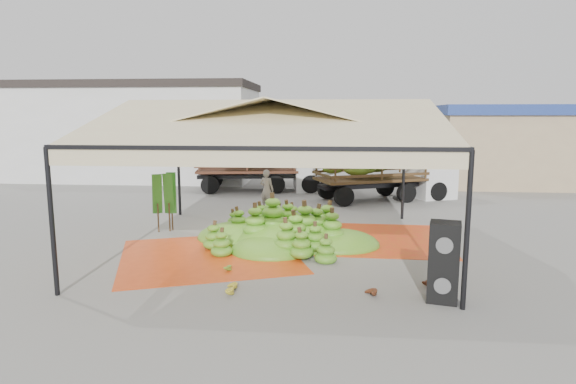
# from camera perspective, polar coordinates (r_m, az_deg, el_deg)

# --- Properties ---
(ground) EXTENTS (90.00, 90.00, 0.00)m
(ground) POSITION_cam_1_polar(r_m,az_deg,el_deg) (13.42, -1.44, -6.49)
(ground) COLOR slate
(ground) RESTS_ON ground
(canopy_tent) EXTENTS (8.10, 8.10, 4.00)m
(canopy_tent) POSITION_cam_1_polar(r_m,az_deg,el_deg) (12.93, -1.50, 7.74)
(canopy_tent) COLOR black
(canopy_tent) RESTS_ON ground
(building_white) EXTENTS (14.30, 6.30, 5.40)m
(building_white) POSITION_cam_1_polar(r_m,az_deg,el_deg) (29.21, -18.13, 6.91)
(building_white) COLOR silver
(building_white) RESTS_ON ground
(building_tan) EXTENTS (6.30, 5.30, 4.10)m
(building_tan) POSITION_cam_1_polar(r_m,az_deg,el_deg) (27.24, 23.47, 5.13)
(building_tan) COLOR tan
(building_tan) RESTS_ON ground
(tarp_left) EXTENTS (5.55, 5.43, 0.01)m
(tarp_left) POSITION_cam_1_polar(r_m,az_deg,el_deg) (12.74, -9.34, -7.44)
(tarp_left) COLOR #D64514
(tarp_left) RESTS_ON ground
(tarp_right) EXTENTS (3.84, 4.02, 0.01)m
(tarp_right) POSITION_cam_1_polar(r_m,az_deg,el_deg) (14.46, 11.02, -5.49)
(tarp_right) COLOR red
(tarp_right) RESTS_ON ground
(banana_heap) EXTENTS (6.90, 6.38, 1.19)m
(banana_heap) POSITION_cam_1_polar(r_m,az_deg,el_deg) (13.79, 0.17, -3.51)
(banana_heap) COLOR #3E851B
(banana_heap) RESTS_ON ground
(hand_yellow_a) EXTENTS (0.56, 0.49, 0.22)m
(hand_yellow_a) POSITION_cam_1_polar(r_m,az_deg,el_deg) (10.01, -7.51, -11.44)
(hand_yellow_a) COLOR gold
(hand_yellow_a) RESTS_ON ground
(hand_yellow_b) EXTENTS (0.54, 0.52, 0.19)m
(hand_yellow_b) POSITION_cam_1_polar(r_m,az_deg,el_deg) (10.31, -6.94, -10.89)
(hand_yellow_b) COLOR gold
(hand_yellow_b) RESTS_ON ground
(hand_red_a) EXTENTS (0.61, 0.56, 0.22)m
(hand_red_a) POSITION_cam_1_polar(r_m,az_deg,el_deg) (10.84, 15.72, -10.05)
(hand_red_a) COLOR #512B12
(hand_red_a) RESTS_ON ground
(hand_red_b) EXTENTS (0.59, 0.54, 0.22)m
(hand_red_b) POSITION_cam_1_polar(r_m,az_deg,el_deg) (10.00, 9.43, -11.50)
(hand_red_b) COLOR #562613
(hand_red_b) RESTS_ON ground
(hand_green) EXTENTS (0.44, 0.36, 0.19)m
(hand_green) POSITION_cam_1_polar(r_m,az_deg,el_deg) (11.50, -7.56, -8.75)
(hand_green) COLOR #477D1A
(hand_green) RESTS_ON ground
(hanging_bunches) EXTENTS (3.24, 0.24, 0.20)m
(hanging_bunches) POSITION_cam_1_polar(r_m,az_deg,el_deg) (13.61, -1.48, 4.94)
(hanging_bunches) COLOR #426F17
(hanging_bunches) RESTS_ON ground
(speaker_stack) EXTENTS (0.68, 0.62, 1.59)m
(speaker_stack) POSITION_cam_1_polar(r_m,az_deg,el_deg) (9.88, 17.97, -7.90)
(speaker_stack) COLOR black
(speaker_stack) RESTS_ON ground
(banana_leaves) EXTENTS (0.96, 1.36, 3.70)m
(banana_leaves) POSITION_cam_1_polar(r_m,az_deg,el_deg) (15.43, -14.73, -4.72)
(banana_leaves) COLOR #20771F
(banana_leaves) RESTS_ON ground
(vendor) EXTENTS (0.67, 0.56, 1.57)m
(vendor) POSITION_cam_1_polar(r_m,az_deg,el_deg) (18.38, -2.53, 0.26)
(vendor) COLOR gray
(vendor) RESTS_ON ground
(truck_left) EXTENTS (6.61, 3.09, 2.18)m
(truck_left) POSITION_cam_1_polar(r_m,az_deg,el_deg) (23.17, -2.19, 3.50)
(truck_left) COLOR #4F2B1A
(truck_left) RESTS_ON ground
(truck_right) EXTENTS (6.27, 4.19, 2.04)m
(truck_right) POSITION_cam_1_polar(r_m,az_deg,el_deg) (21.14, 12.11, 2.53)
(truck_right) COLOR #472C17
(truck_right) RESTS_ON ground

